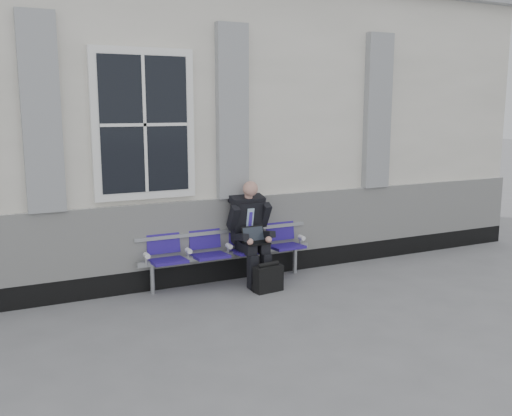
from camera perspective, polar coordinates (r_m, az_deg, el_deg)
ground at (r=6.61m, az=-10.15°, el=-12.11°), size 70.00×70.00×0.00m
station_building at (r=9.52m, az=-16.50°, el=8.15°), size 14.40×4.40×4.49m
bench at (r=8.09m, az=-2.92°, el=-3.70°), size 2.60×0.47×0.91m
businessman at (r=8.04m, az=-0.58°, el=-2.07°), size 0.59×0.79×1.46m
briefcase at (r=7.79m, az=1.24°, el=-7.01°), size 0.42×0.22×0.41m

